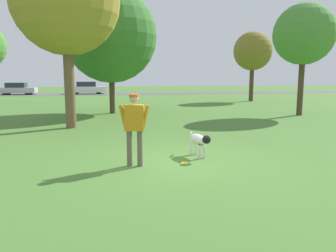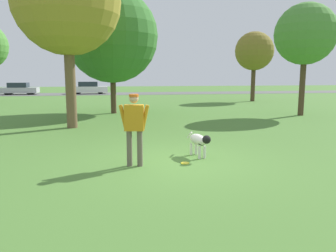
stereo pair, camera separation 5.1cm
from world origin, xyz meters
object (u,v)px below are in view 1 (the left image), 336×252
(tree_mid_center, at_px, (111,36))
(parked_car_silver, at_px, (17,89))
(frisbee, at_px, (185,163))
(tree_near_left, at_px, (66,1))
(parked_car_white, at_px, (87,88))
(tree_near_right, at_px, (304,35))
(person, at_px, (134,124))
(tree_far_right, at_px, (253,51))
(dog, at_px, (199,140))

(tree_mid_center, xyz_separation_m, parked_car_silver, (-10.35, 21.05, -3.66))
(frisbee, relative_size, tree_near_left, 0.03)
(tree_near_left, bearing_deg, parked_car_white, 91.69)
(tree_near_right, relative_size, parked_car_white, 1.39)
(parked_car_silver, bearing_deg, person, -69.74)
(frisbee, distance_m, tree_near_right, 12.83)
(tree_far_right, xyz_separation_m, tree_near_left, (-13.54, -12.13, 0.90))
(person, xyz_separation_m, parked_car_white, (-2.88, 32.49, -0.33))
(frisbee, xyz_separation_m, parked_car_silver, (-11.91, 32.47, 0.65))
(tree_near_right, bearing_deg, parked_car_white, 117.85)
(frisbee, xyz_separation_m, tree_far_right, (10.20, 18.47, 4.14))
(tree_mid_center, xyz_separation_m, tree_far_right, (11.76, 7.05, -0.17))
(tree_mid_center, bearing_deg, person, -88.39)
(tree_near_left, bearing_deg, tree_near_right, 10.76)
(tree_mid_center, bearing_deg, parked_car_silver, 116.18)
(tree_mid_center, distance_m, tree_far_right, 13.71)
(person, xyz_separation_m, tree_mid_center, (-0.32, 11.43, 3.28))
(tree_far_right, distance_m, tree_near_left, 18.20)
(tree_far_right, height_order, tree_near_right, tree_near_right)
(frisbee, height_order, tree_near_right, tree_near_right)
(dog, bearing_deg, person, -85.55)
(dog, bearing_deg, tree_mid_center, 177.29)
(tree_near_left, bearing_deg, person, -71.64)
(tree_near_left, xyz_separation_m, parked_car_silver, (-8.56, 26.12, -4.39))
(tree_far_right, bearing_deg, dog, -118.41)
(dog, height_order, tree_far_right, tree_far_right)
(tree_mid_center, height_order, parked_car_white, tree_mid_center)
(tree_far_right, height_order, parked_car_white, tree_far_right)
(tree_far_right, distance_m, parked_car_silver, 26.40)
(person, height_order, tree_near_right, tree_near_right)
(tree_mid_center, height_order, tree_near_left, tree_near_left)
(dog, height_order, tree_mid_center, tree_mid_center)
(dog, distance_m, parked_car_silver, 34.24)
(person, distance_m, dog, 1.93)
(dog, height_order, tree_near_left, tree_near_left)
(dog, distance_m, frisbee, 0.87)
(tree_near_left, relative_size, tree_near_right, 1.21)
(frisbee, bearing_deg, tree_near_left, 117.80)
(frisbee, height_order, parked_car_silver, parked_car_silver)
(dog, height_order, frisbee, dog)
(tree_far_right, relative_size, tree_near_right, 0.97)
(dog, xyz_separation_m, tree_mid_center, (-2.07, 10.86, 3.87))
(parked_car_white, bearing_deg, parked_car_silver, 178.93)
(tree_near_left, distance_m, tree_near_right, 12.09)
(person, distance_m, tree_near_right, 13.40)
(parked_car_white, bearing_deg, frisbee, -83.96)
(tree_mid_center, distance_m, parked_car_white, 21.53)
(parked_car_silver, bearing_deg, tree_mid_center, -61.75)
(person, relative_size, dog, 1.49)
(person, height_order, tree_far_right, tree_far_right)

